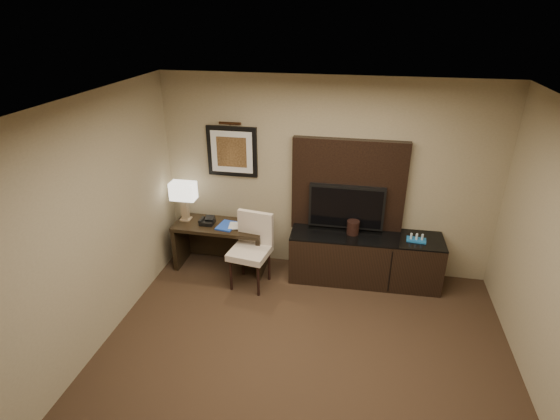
% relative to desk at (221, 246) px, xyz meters
% --- Properties ---
extents(floor, '(4.50, 5.00, 0.01)m').
position_rel_desk_xyz_m(floor, '(1.43, -2.15, -0.35)').
color(floor, '#312016').
rests_on(floor, ground).
extents(ceiling, '(4.50, 5.00, 0.01)m').
position_rel_desk_xyz_m(ceiling, '(1.43, -2.15, 2.36)').
color(ceiling, silver).
rests_on(ceiling, wall_back).
extents(wall_back, '(4.50, 0.01, 2.70)m').
position_rel_desk_xyz_m(wall_back, '(1.43, 0.35, 1.01)').
color(wall_back, gray).
rests_on(wall_back, floor).
extents(wall_left, '(0.01, 5.00, 2.70)m').
position_rel_desk_xyz_m(wall_left, '(-0.82, -2.15, 1.01)').
color(wall_left, gray).
rests_on(wall_left, floor).
extents(desk, '(1.28, 0.56, 0.68)m').
position_rel_desk_xyz_m(desk, '(0.00, 0.00, 0.00)').
color(desk, black).
rests_on(desk, floor).
extents(credenza, '(2.02, 0.61, 0.69)m').
position_rel_desk_xyz_m(credenza, '(2.03, 0.05, 0.00)').
color(credenza, black).
rests_on(credenza, floor).
extents(tv_wall_panel, '(1.50, 0.12, 1.30)m').
position_rel_desk_xyz_m(tv_wall_panel, '(1.73, 0.29, 0.93)').
color(tv_wall_panel, black).
rests_on(tv_wall_panel, wall_back).
extents(tv, '(1.00, 0.08, 0.60)m').
position_rel_desk_xyz_m(tv, '(1.73, 0.19, 0.68)').
color(tv, black).
rests_on(tv, tv_wall_panel).
extents(artwork, '(0.70, 0.04, 0.70)m').
position_rel_desk_xyz_m(artwork, '(0.13, 0.33, 1.31)').
color(artwork, black).
rests_on(artwork, wall_back).
extents(picture_light, '(0.04, 0.04, 0.30)m').
position_rel_desk_xyz_m(picture_light, '(0.13, 0.29, 1.71)').
color(picture_light, '#3D2313').
rests_on(picture_light, wall_back).
extents(desk_chair, '(0.57, 0.63, 1.02)m').
position_rel_desk_xyz_m(desk_chair, '(0.53, -0.37, 0.17)').
color(desk_chair, beige).
rests_on(desk_chair, floor).
extents(table_lamp, '(0.39, 0.29, 0.58)m').
position_rel_desk_xyz_m(table_lamp, '(-0.52, 0.05, 0.63)').
color(table_lamp, '#947B5C').
rests_on(table_lamp, desk).
extents(desk_phone, '(0.19, 0.18, 0.10)m').
position_rel_desk_xyz_m(desk_phone, '(-0.17, -0.02, 0.39)').
color(desk_phone, black).
rests_on(desk_phone, desk).
extents(blue_folder, '(0.27, 0.33, 0.02)m').
position_rel_desk_xyz_m(blue_folder, '(0.12, -0.04, 0.35)').
color(blue_folder, '#1C43B8').
rests_on(blue_folder, desk).
extents(book, '(0.16, 0.04, 0.22)m').
position_rel_desk_xyz_m(book, '(0.15, -0.04, 0.45)').
color(book, '#BEBA95').
rests_on(book, desk).
extents(ice_bucket, '(0.20, 0.20, 0.19)m').
position_rel_desk_xyz_m(ice_bucket, '(1.84, 0.07, 0.44)').
color(ice_bucket, black).
rests_on(ice_bucket, credenza).
extents(minibar_tray, '(0.26, 0.17, 0.09)m').
position_rel_desk_xyz_m(minibar_tray, '(2.66, 0.03, 0.39)').
color(minibar_tray, '#1B66AF').
rests_on(minibar_tray, credenza).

